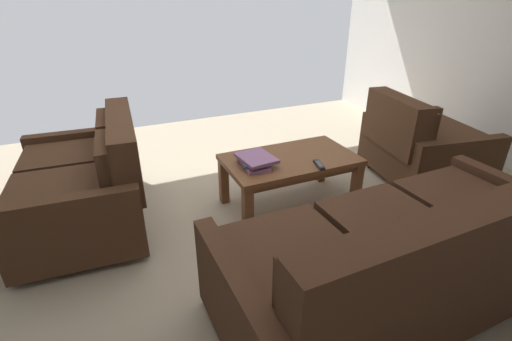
# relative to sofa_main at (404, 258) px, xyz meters

# --- Properties ---
(ground_plane) EXTENTS (5.86, 5.19, 0.01)m
(ground_plane) POSITION_rel_sofa_main_xyz_m (0.49, -1.22, -0.36)
(ground_plane) COLOR #B7A88E
(sofa_main) EXTENTS (2.05, 0.95, 0.85)m
(sofa_main) POSITION_rel_sofa_main_xyz_m (0.00, 0.00, 0.00)
(sofa_main) COLOR black
(sofa_main) RESTS_ON ground
(loveseat_near) EXTENTS (0.96, 1.35, 0.84)m
(loveseat_near) POSITION_rel_sofa_main_xyz_m (1.55, -1.65, -0.01)
(loveseat_near) COLOR black
(loveseat_near) RESTS_ON ground
(coffee_table) EXTENTS (1.07, 0.62, 0.44)m
(coffee_table) POSITION_rel_sofa_main_xyz_m (0.02, -1.26, 0.01)
(coffee_table) COLOR brown
(coffee_table) RESTS_ON ground
(armchair_side) EXTENTS (1.03, 1.09, 0.83)m
(armchair_side) POSITION_rel_sofa_main_xyz_m (-1.36, -1.21, -0.02)
(armchair_side) COLOR black
(armchair_side) RESTS_ON ground
(book_stack) EXTENTS (0.27, 0.32, 0.07)m
(book_stack) POSITION_rel_sofa_main_xyz_m (0.34, -1.24, 0.12)
(book_stack) COLOR #996699
(book_stack) RESTS_ON coffee_table
(tv_remote) EXTENTS (0.08, 0.17, 0.02)m
(tv_remote) POSITION_rel_sofa_main_xyz_m (-0.11, -1.03, 0.09)
(tv_remote) COLOR black
(tv_remote) RESTS_ON coffee_table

